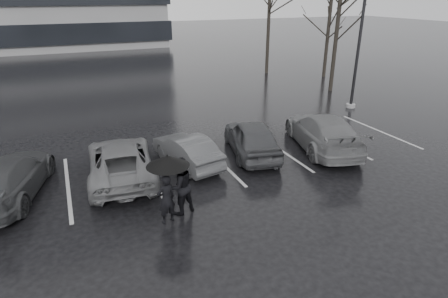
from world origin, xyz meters
name	(u,v)px	position (x,y,z in m)	size (l,w,h in m)	color
ground	(231,191)	(0.00, 0.00, 0.00)	(160.00, 160.00, 0.00)	black
car_main	(252,138)	(2.08, 2.52, 0.71)	(1.67, 4.15, 1.41)	black
car_west_a	(187,150)	(-0.67, 2.58, 0.59)	(1.26, 3.61, 1.19)	#2B2B2D
car_west_b	(121,160)	(-3.16, 2.47, 0.66)	(2.18, 4.73, 1.31)	#4A4A4D
car_west_c	(7,177)	(-6.72, 2.52, 0.69)	(1.94, 4.76, 1.38)	black
car_east	(323,131)	(5.13, 1.90, 0.74)	(2.06, 5.07, 1.47)	#4A4A4D
pedestrian_left	(166,199)	(-2.43, -0.95, 0.75)	(0.55, 0.36, 1.50)	black
pedestrian_right	(180,186)	(-1.93, -0.61, 0.90)	(0.87, 0.68, 1.80)	black
umbrella	(168,161)	(-2.30, -0.84, 1.87)	(1.21, 1.21, 2.05)	black
lamp_post	(361,30)	(10.48, 6.23, 4.31)	(0.52, 0.52, 9.41)	gray
stall_stripes	(185,166)	(-0.80, 2.50, 0.00)	(19.72, 5.00, 0.00)	#B1B1B3
tree_east	(337,29)	(12.00, 10.00, 4.00)	(0.26, 0.26, 8.00)	black
tree_ne	(328,30)	(14.50, 14.00, 3.50)	(0.26, 0.26, 7.00)	black
tree_north	(269,19)	(11.00, 17.00, 4.25)	(0.26, 0.26, 8.50)	black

